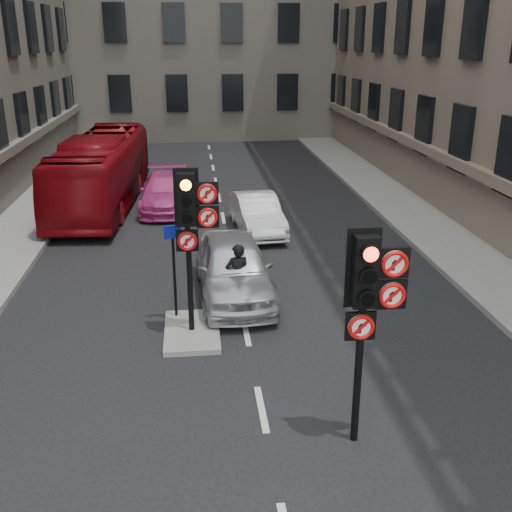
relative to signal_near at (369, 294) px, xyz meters
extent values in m
plane|color=black|center=(-1.49, -0.99, -2.58)|extent=(120.00, 120.00, 0.00)
cube|color=gray|center=(-8.69, 11.01, -2.50)|extent=(3.00, 50.00, 0.16)
cube|color=gray|center=(5.71, 11.01, -2.50)|extent=(3.00, 50.00, 0.16)
cube|color=gray|center=(-2.69, 4.01, -2.52)|extent=(1.20, 2.00, 0.12)
cylinder|color=black|center=(-0.09, 0.01, -1.38)|extent=(0.12, 0.12, 2.40)
cube|color=black|center=(-0.09, 0.01, 0.37)|extent=(0.36, 0.28, 1.10)
cube|color=black|center=(-0.09, 0.14, 0.37)|extent=(0.52, 0.03, 1.25)
cylinder|color=#FF1407|center=(-0.09, -0.24, 0.72)|extent=(0.22, 0.01, 0.22)
cylinder|color=black|center=(-0.09, -0.24, 0.37)|extent=(0.22, 0.01, 0.22)
cylinder|color=black|center=(-0.09, -0.24, 0.02)|extent=(0.22, 0.01, 0.22)
cube|color=black|center=(0.33, -0.01, 0.49)|extent=(0.47, 0.05, 0.47)
cylinder|color=white|center=(0.33, -0.05, 0.49)|extent=(0.41, 0.02, 0.41)
torus|color=#BF0C0A|center=(0.33, -0.07, 0.49)|extent=(0.41, 0.06, 0.41)
cube|color=#BF0C0A|center=(0.33, -0.07, 0.49)|extent=(0.25, 0.01, 0.25)
cube|color=black|center=(0.33, -0.01, -0.01)|extent=(0.47, 0.05, 0.47)
cylinder|color=white|center=(0.33, -0.05, -0.01)|extent=(0.41, 0.02, 0.41)
torus|color=#BF0C0A|center=(0.33, -0.07, -0.01)|extent=(0.41, 0.06, 0.41)
cube|color=#BF0C0A|center=(0.33, -0.07, -0.01)|extent=(0.25, 0.01, 0.25)
cube|color=black|center=(-0.11, -0.01, -0.51)|extent=(0.47, 0.05, 0.47)
cylinder|color=white|center=(-0.11, -0.05, -0.51)|extent=(0.41, 0.02, 0.41)
torus|color=#BF0C0A|center=(-0.11, -0.07, -0.51)|extent=(0.41, 0.06, 0.41)
cube|color=#BF0C0A|center=(-0.11, -0.07, -0.51)|extent=(0.25, 0.01, 0.25)
cylinder|color=black|center=(-2.69, 4.01, -1.26)|extent=(0.12, 0.12, 2.40)
cube|color=black|center=(-2.69, 4.01, 0.49)|extent=(0.36, 0.28, 1.10)
cube|color=black|center=(-2.69, 4.14, 0.49)|extent=(0.52, 0.03, 1.25)
cylinder|color=orange|center=(-2.69, 3.76, 0.84)|extent=(0.22, 0.02, 0.22)
cylinder|color=black|center=(-2.69, 3.76, 0.49)|extent=(0.22, 0.02, 0.22)
cylinder|color=black|center=(-2.69, 3.76, 0.14)|extent=(0.22, 0.02, 0.22)
cube|color=black|center=(-2.27, 3.99, 0.61)|extent=(0.47, 0.05, 0.47)
cylinder|color=white|center=(-2.27, 3.95, 0.61)|extent=(0.41, 0.02, 0.41)
torus|color=#BF0C0A|center=(-2.27, 3.93, 0.61)|extent=(0.41, 0.06, 0.41)
cube|color=#BF0C0A|center=(-2.27, 3.93, 0.61)|extent=(0.25, 0.02, 0.25)
cube|color=black|center=(-2.27, 3.99, 0.11)|extent=(0.47, 0.05, 0.47)
cylinder|color=white|center=(-2.27, 3.95, 0.11)|extent=(0.41, 0.02, 0.41)
torus|color=#BF0C0A|center=(-2.27, 3.93, 0.11)|extent=(0.41, 0.06, 0.41)
cube|color=#BF0C0A|center=(-2.27, 3.93, 0.11)|extent=(0.25, 0.02, 0.25)
cube|color=black|center=(-2.71, 3.99, -0.39)|extent=(0.47, 0.05, 0.47)
cylinder|color=white|center=(-2.71, 3.95, -0.39)|extent=(0.41, 0.02, 0.41)
torus|color=#BF0C0A|center=(-2.71, 3.93, -0.39)|extent=(0.41, 0.06, 0.41)
cube|color=#BF0C0A|center=(-2.71, 3.93, -0.39)|extent=(0.25, 0.02, 0.25)
imported|color=#B1B4B9|center=(-1.60, 6.01, -1.82)|extent=(1.96, 4.53, 1.52)
imported|color=silver|center=(-0.43, 11.24, -1.95)|extent=(1.65, 3.91, 1.26)
imported|color=#C73A87|center=(-3.59, 14.52, -1.93)|extent=(1.86, 4.51, 1.30)
imported|color=maroon|center=(-5.99, 15.22, -1.21)|extent=(2.90, 9.95, 2.74)
imported|color=black|center=(-2.01, 6.94, -2.09)|extent=(0.54, 1.65, 0.98)
imported|color=black|center=(-1.56, 5.26, -1.76)|extent=(0.66, 0.49, 1.64)
cylinder|color=black|center=(-3.04, 4.76, -1.39)|extent=(0.06, 0.06, 2.15)
cube|color=#0D1891|center=(-3.04, 4.70, -0.42)|extent=(0.38, 0.13, 0.30)
camera|label=1|loc=(-2.55, -7.93, 3.59)|focal=42.00mm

